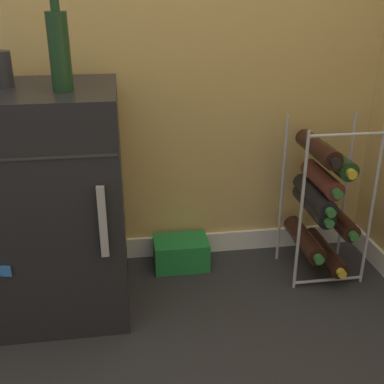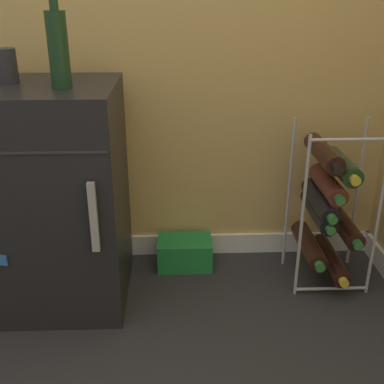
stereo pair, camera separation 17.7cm
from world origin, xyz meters
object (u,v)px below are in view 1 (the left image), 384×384
wine_rack (321,202)px  soda_box (181,253)px  fridge_top_cup (1,69)px  mini_fridge (41,204)px  fridge_top_bottle (60,51)px

wine_rack → soda_box: (-0.55, 0.12, -0.25)m
soda_box → fridge_top_cup: size_ratio=2.05×
mini_fridge → fridge_top_cup: size_ratio=7.28×
mini_fridge → wine_rack: 1.06m
mini_fridge → wine_rack: (1.06, 0.06, -0.09)m
soda_box → fridge_top_cup: fridge_top_cup is taller
wine_rack → fridge_top_bottle: (-0.93, -0.12, 0.61)m
soda_box → fridge_top_bottle: (-0.39, -0.24, 0.86)m
wine_rack → soda_box: size_ratio=2.83×
soda_box → mini_fridge: bearing=-160.8°
wine_rack → fridge_top_bottle: fridge_top_bottle is taller
fridge_top_bottle → wine_rack: bearing=7.5°
fridge_top_cup → fridge_top_bottle: size_ratio=0.41×
mini_fridge → fridge_top_bottle: fridge_top_bottle is taller
mini_fridge → fridge_top_bottle: size_ratio=2.98×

